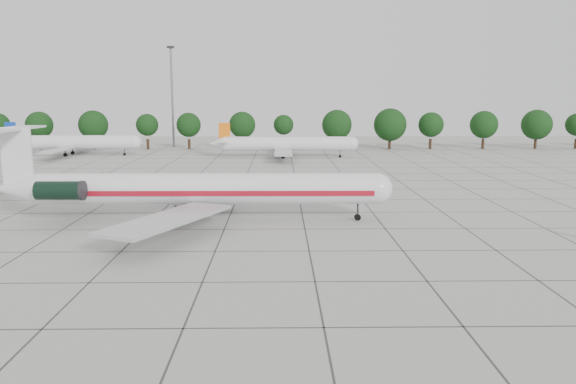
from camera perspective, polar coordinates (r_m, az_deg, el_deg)
name	(u,v)px	position (r m, az deg, el deg)	size (l,w,h in m)	color
ground	(305,229)	(55.74, 1.74, -3.79)	(260.00, 260.00, 0.00)	#A8A9A1
apron_joints	(300,201)	(70.39, 1.19, -0.93)	(170.00, 170.00, 0.02)	#383838
main_airliner	(186,188)	(59.73, -10.35, 0.38)	(42.06, 33.06, 9.86)	silver
bg_airliner_b	(72,142)	(132.80, -21.09, 4.72)	(28.24, 27.20, 7.40)	silver
bg_airliner_c	(287,144)	(119.93, -0.12, 4.89)	(28.24, 27.20, 7.40)	silver
tree_line	(242,125)	(139.62, -4.67, 6.81)	(249.86, 8.44, 10.22)	#332114
floodlight_mast	(172,91)	(148.70, -11.70, 10.02)	(1.60, 1.60, 25.45)	slate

